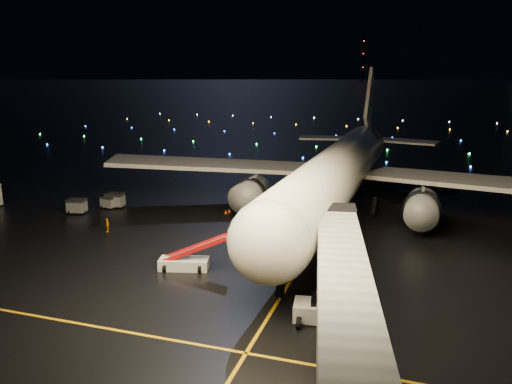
# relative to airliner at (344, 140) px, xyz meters

# --- Properties ---
(ground) EXTENTS (2000.00, 2000.00, 0.00)m
(ground) POSITION_rel_airliner_xyz_m (-12.71, 273.89, -8.99)
(ground) COLOR black
(ground) RESTS_ON ground
(lane_centre) EXTENTS (0.25, 80.00, 0.02)m
(lane_centre) POSITION_rel_airliner_xyz_m (-0.71, -11.11, -8.98)
(lane_centre) COLOR #CE9609
(lane_centre) RESTS_ON ground
(lane_cross) EXTENTS (60.00, 0.25, 0.02)m
(lane_cross) POSITION_rel_airliner_xyz_m (-17.71, -36.11, -8.98)
(lane_cross) COLOR #CE9609
(lane_cross) RESTS_ON ground
(airliner) EXTENTS (65.18, 62.10, 17.98)m
(airliner) POSITION_rel_airliner_xyz_m (0.00, 0.00, 0.00)
(airliner) COLOR silver
(airliner) RESTS_ON ground
(pushback_tug) EXTENTS (4.25, 2.63, 1.90)m
(pushback_tug) POSITION_rel_airliner_xyz_m (3.08, -30.38, -8.04)
(pushback_tug) COLOR silver
(pushback_tug) RESTS_ON ground
(belt_loader) EXTENTS (6.74, 3.33, 3.15)m
(belt_loader) POSITION_rel_airliner_xyz_m (-10.57, -24.65, -7.41)
(belt_loader) COLOR silver
(belt_loader) RESTS_ON ground
(crew_c) EXTENTS (0.79, 0.99, 1.57)m
(crew_c) POSITION_rel_airliner_xyz_m (-23.39, -17.51, -8.20)
(crew_c) COLOR #F49800
(crew_c) RESTS_ON ground
(safety_cone_0) EXTENTS (0.45, 0.45, 0.49)m
(safety_cone_0) POSITION_rel_airliner_xyz_m (-8.75, -9.76, -8.75)
(safety_cone_0) COLOR #FB5812
(safety_cone_0) RESTS_ON ground
(safety_cone_1) EXTENTS (0.54, 0.54, 0.49)m
(safety_cone_1) POSITION_rel_airliner_xyz_m (-13.21, -6.05, -8.74)
(safety_cone_1) COLOR #FB5812
(safety_cone_1) RESTS_ON ground
(safety_cone_2) EXTENTS (0.49, 0.49, 0.46)m
(safety_cone_2) POSITION_rel_airliner_xyz_m (-13.47, -6.65, -8.76)
(safety_cone_2) COLOR #FB5812
(safety_cone_2) RESTS_ON ground
(safety_cone_3) EXTENTS (0.50, 0.50, 0.45)m
(safety_cone_3) POSITION_rel_airliner_xyz_m (-28.84, 8.58, -8.76)
(safety_cone_3) COLOR #FB5812
(safety_cone_3) RESTS_ON ground
(radio_mast) EXTENTS (1.80, 1.80, 64.00)m
(radio_mast) POSITION_rel_airliner_xyz_m (-72.71, 713.89, 23.01)
(radio_mast) COLOR black
(radio_mast) RESTS_ON ground
(taxiway_lights) EXTENTS (164.00, 92.00, 0.36)m
(taxiway_lights) POSITION_rel_airliner_xyz_m (-12.71, 79.89, -8.81)
(taxiway_lights) COLOR black
(taxiway_lights) RESTS_ON ground
(baggage_cart_0) EXTENTS (2.36, 1.77, 1.88)m
(baggage_cart_0) POSITION_rel_airliner_xyz_m (-28.40, -8.27, -8.05)
(baggage_cart_0) COLOR slate
(baggage_cart_0) RESTS_ON ground
(baggage_cart_1) EXTENTS (2.42, 1.91, 1.84)m
(baggage_cart_1) POSITION_rel_airliner_xyz_m (-31.36, -12.24, -8.07)
(baggage_cart_1) COLOR slate
(baggage_cart_1) RESTS_ON ground
(baggage_cart_2) EXTENTS (1.93, 1.42, 1.55)m
(baggage_cart_2) POSITION_rel_airliner_xyz_m (-29.00, -8.90, -8.21)
(baggage_cart_2) COLOR slate
(baggage_cart_2) RESTS_ON ground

